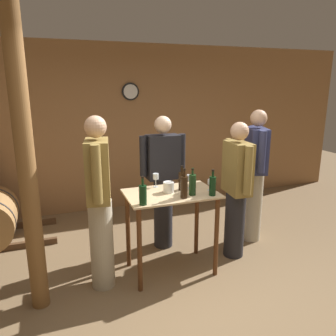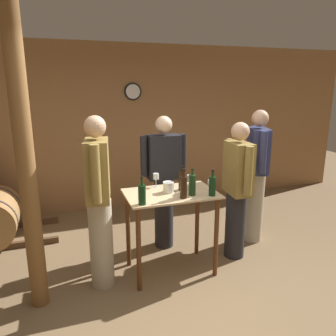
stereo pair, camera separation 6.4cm
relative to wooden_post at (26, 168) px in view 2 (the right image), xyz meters
The scene contains 17 objects.
ground_plane 2.00m from the wooden_post, 16.31° to the right, with size 14.00×14.00×0.00m, color brown.
back_wall 2.75m from the wooden_post, 58.84° to the left, with size 8.40×0.08×2.70m.
tasting_table 1.53m from the wooden_post, ahead, with size 0.98×0.63×0.93m.
wooden_post is the anchor object (origin of this frame).
wine_bottle_far_left 1.06m from the wooden_post, ahead, with size 0.08×0.08×0.28m.
wine_bottle_left 1.48m from the wooden_post, ahead, with size 0.07×0.07×0.31m.
wine_bottle_center 1.57m from the wooden_post, ahead, with size 0.07×0.07×0.28m.
wine_bottle_right 1.60m from the wooden_post, ahead, with size 0.07×0.07×0.29m.
wine_bottle_far_right 1.79m from the wooden_post, ahead, with size 0.07×0.07×0.28m.
wine_glass_near_left 1.39m from the wooden_post, 16.91° to the left, with size 0.06×0.06×0.16m.
wine_glass_near_center 1.68m from the wooden_post, ahead, with size 0.06×0.06×0.15m.
wine_glass_near_right 1.85m from the wooden_post, ahead, with size 0.06×0.06×0.12m.
ice_bucket 1.42m from the wooden_post, ahead, with size 0.12×0.12×0.12m.
person_host 2.29m from the wooden_post, ahead, with size 0.25×0.59×1.65m.
person_visitor_with_scarf 0.75m from the wooden_post, 10.37° to the left, with size 0.29×0.58×1.78m.
person_visitor_bearded 1.73m from the wooden_post, 26.17° to the left, with size 0.59×0.24×1.69m.
person_visitor_near_door 2.77m from the wooden_post, 10.63° to the left, with size 0.34×0.56×1.75m.
Camera 2 is at (-1.14, -2.59, 2.06)m, focal length 35.00 mm.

